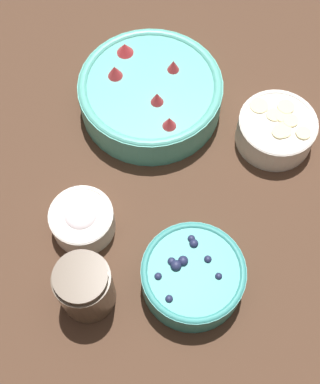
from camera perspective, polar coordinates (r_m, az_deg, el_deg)
name	(u,v)px	position (r m, az deg, el deg)	size (l,w,h in m)	color
ground_plane	(198,228)	(0.85, 4.12, -3.80)	(4.00, 4.00, 0.00)	#4C3323
bowl_strawberries	(150,93)	(0.93, -1.03, 10.55)	(0.25, 0.25, 0.09)	#56B7A8
bowl_blueberries	(193,276)	(0.79, 3.51, -8.90)	(0.15, 0.15, 0.07)	teal
bowl_bananas	(276,129)	(0.92, 12.30, 6.62)	(0.13, 0.13, 0.06)	white
bowl_cream	(82,219)	(0.83, -8.31, -2.88)	(0.10, 0.10, 0.06)	white
jar_chocolate	(85,288)	(0.77, -7.98, -10.10)	(0.08, 0.08, 0.11)	brown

